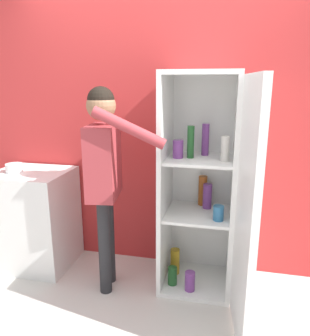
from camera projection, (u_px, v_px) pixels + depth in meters
ground_plane at (131, 327)px, 2.33m from camera, size 12.00×12.00×0.00m
wall_back at (160, 130)px, 2.94m from camera, size 7.00×0.06×2.55m
refrigerator at (208, 190)px, 2.54m from camera, size 0.69×1.14×1.77m
person at (105, 163)px, 2.54m from camera, size 0.67×0.51×1.66m
counter at (35, 218)px, 3.06m from camera, size 0.67×0.58×0.91m
bowl at (14, 168)px, 2.92m from camera, size 0.15×0.15×0.08m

